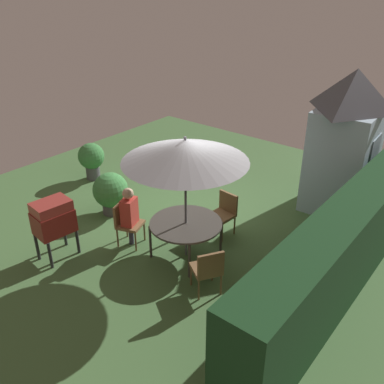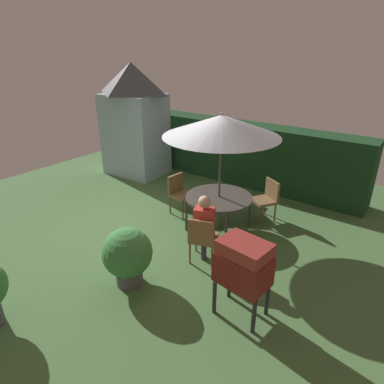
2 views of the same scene
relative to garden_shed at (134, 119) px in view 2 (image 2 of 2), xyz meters
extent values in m
plane|color=#47703D|center=(2.78, -2.28, -1.62)|extent=(11.00, 11.00, 0.00)
cube|color=#193D1E|center=(2.78, 1.22, -0.78)|extent=(6.91, 0.75, 1.67)
cube|color=#9EBCD1|center=(0.00, 0.00, -0.45)|extent=(1.75, 1.37, 2.34)
pyramid|color=#4C515B|center=(0.00, 0.00, 1.14)|extent=(1.85, 1.45, 0.84)
cube|color=gray|center=(-0.04, 0.64, -0.71)|extent=(0.70, 0.07, 1.82)
cylinder|color=#47423D|center=(3.83, -1.45, -0.90)|extent=(1.38, 1.38, 0.04)
cylinder|color=#3C3834|center=(3.35, -1.93, -1.27)|extent=(0.05, 0.05, 0.70)
cylinder|color=#3C3834|center=(4.31, -1.93, -1.27)|extent=(0.05, 0.05, 0.70)
cylinder|color=#3C3834|center=(3.35, -0.97, -1.27)|extent=(0.05, 0.05, 0.70)
cylinder|color=#3C3834|center=(4.31, -0.97, -1.27)|extent=(0.05, 0.05, 0.70)
cylinder|color=#4C4C51|center=(3.83, -1.45, -0.42)|extent=(0.04, 0.04, 2.39)
cone|color=gray|center=(3.83, -1.45, 0.57)|extent=(2.26, 2.26, 0.40)
sphere|color=#4C4C51|center=(3.83, -1.45, 0.80)|extent=(0.06, 0.06, 0.06)
cube|color=maroon|center=(5.41, -3.35, -0.85)|extent=(0.75, 0.58, 0.45)
cube|color=maroon|center=(5.41, -3.35, -0.52)|extent=(0.72, 0.55, 0.20)
cylinder|color=#262628|center=(5.10, -3.56, -1.35)|extent=(0.06, 0.06, 0.55)
cylinder|color=#262628|center=(5.72, -3.56, -1.35)|extent=(0.06, 0.06, 0.55)
cylinder|color=#262628|center=(5.10, -3.14, -1.35)|extent=(0.06, 0.06, 0.55)
cylinder|color=#262628|center=(5.72, -3.14, -1.35)|extent=(0.06, 0.06, 0.55)
cube|color=olive|center=(4.23, -2.56, -1.17)|extent=(0.59, 0.59, 0.06)
cube|color=olive|center=(4.30, -2.76, -0.95)|extent=(0.45, 0.20, 0.45)
cylinder|color=brown|center=(4.11, -2.82, -1.40)|extent=(0.04, 0.04, 0.45)
cylinder|color=brown|center=(4.49, -2.68, -1.40)|extent=(0.04, 0.04, 0.45)
cylinder|color=brown|center=(3.97, -2.44, -1.40)|extent=(0.04, 0.04, 0.45)
cylinder|color=brown|center=(4.35, -2.31, -1.40)|extent=(0.04, 0.04, 0.45)
cube|color=olive|center=(4.40, -0.53, -1.17)|extent=(0.63, 0.63, 0.06)
cube|color=olive|center=(4.51, -0.35, -0.95)|extent=(0.42, 0.29, 0.45)
cylinder|color=brown|center=(4.68, -0.46, -1.40)|extent=(0.04, 0.04, 0.45)
cylinder|color=brown|center=(4.34, -0.25, -1.40)|extent=(0.04, 0.04, 0.45)
cylinder|color=brown|center=(4.47, -0.80, -1.40)|extent=(0.04, 0.04, 0.45)
cylinder|color=brown|center=(4.13, -0.59, -1.40)|extent=(0.04, 0.04, 0.45)
cube|color=olive|center=(2.80, -1.35, -1.17)|extent=(0.50, 0.50, 0.06)
cube|color=olive|center=(2.59, -1.33, -0.95)|extent=(0.09, 0.46, 0.45)
cylinder|color=brown|center=(2.62, -1.14, -1.40)|extent=(0.04, 0.04, 0.45)
cylinder|color=brown|center=(2.58, -1.53, -1.40)|extent=(0.04, 0.04, 0.45)
cylinder|color=brown|center=(3.01, -1.17, -1.40)|extent=(0.04, 0.04, 0.45)
cylinder|color=brown|center=(2.98, -1.57, -1.40)|extent=(0.04, 0.04, 0.45)
cylinder|color=#4C4C51|center=(3.63, -3.82, -1.50)|extent=(0.43, 0.43, 0.24)
sphere|color=#3D8442|center=(3.63, -3.82, -1.04)|extent=(0.80, 0.80, 0.80)
cube|color=#CC3D33|center=(4.23, -2.56, -0.87)|extent=(0.40, 0.34, 0.55)
sphere|color=tan|center=(4.23, -2.56, -0.47)|extent=(0.22, 0.22, 0.22)
cylinder|color=#383347|center=(4.23, -2.56, -1.38)|extent=(0.10, 0.10, 0.48)
camera|label=1|loc=(9.01, 2.90, 3.28)|focal=39.42mm
camera|label=2|loc=(7.06, -6.74, 1.93)|focal=31.02mm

